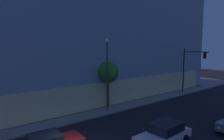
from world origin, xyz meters
TOP-DOWN VIEW (x-y plane):
  - modern_building at (12.60, 19.09)m, footprint 36.26×21.90m
  - traffic_light_far_corner at (22.86, 5.98)m, footprint 0.42×3.86m
  - street_lamp_sidewalk at (7.70, 7.01)m, footprint 0.44×0.44m
  - sidewalk_tree at (8.59, 8.00)m, footprint 2.45×2.45m
  - car_white at (6.22, -1.82)m, footprint 4.74×2.29m

SIDE VIEW (x-z plane):
  - car_white at x=6.22m, z-range 0.02..1.65m
  - sidewalk_tree at x=8.59m, z-range 1.57..6.93m
  - traffic_light_far_corner at x=22.86m, z-range 1.22..8.03m
  - street_lamp_sidewalk at x=7.70m, z-range 1.17..9.10m
  - modern_building at x=12.60m, z-range -0.08..21.66m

